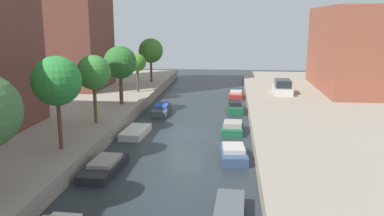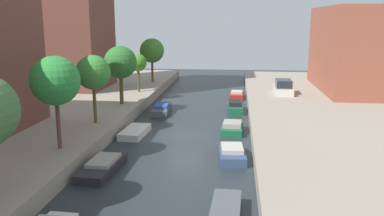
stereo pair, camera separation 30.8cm
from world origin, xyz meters
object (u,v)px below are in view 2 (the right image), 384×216
object	(u,v)px
moored_boat_left_2	(103,167)
moored_boat_right_2	(232,153)
street_tree_3	(120,63)
parked_car	(283,88)
street_tree_2	(93,73)
street_tree_1	(55,81)
moored_boat_right_3	(232,128)
moored_boat_right_5	(237,95)
moored_boat_left_3	(135,132)
street_tree_4	(138,63)
moored_boat_right_4	(235,107)
moored_boat_left_4	(162,109)
low_block_right	(368,49)
street_tree_5	(152,51)
moored_boat_right_1	(226,210)

from	to	relation	value
moored_boat_left_2	moored_boat_right_2	distance (m)	8.03
street_tree_3	parked_car	xyz separation A→B (m)	(15.43, 7.13, -3.19)
street_tree_3	moored_boat_left_2	xyz separation A→B (m)	(2.94, -14.37, -4.50)
street_tree_2	street_tree_3	world-z (taller)	street_tree_3
street_tree_1	street_tree_2	size ratio (longest dim) A/B	1.09
street_tree_2	moored_boat_right_3	distance (m)	11.38
moored_boat_left_2	moored_boat_right_5	world-z (taller)	moored_boat_right_5
parked_car	moored_boat_left_3	world-z (taller)	parked_car
moored_boat_right_5	moored_boat_left_2	bearing A→B (deg)	-107.88
street_tree_3	street_tree_4	bearing A→B (deg)	90.00
street_tree_2	moored_boat_right_4	size ratio (longest dim) A/B	1.37
moored_boat_right_4	moored_boat_left_4	bearing A→B (deg)	-168.95
low_block_right	street_tree_2	world-z (taller)	low_block_right
street_tree_1	moored_boat_right_4	world-z (taller)	street_tree_1
moored_boat_left_3	street_tree_3	bearing A→B (deg)	113.40
street_tree_4	moored_boat_left_4	size ratio (longest dim) A/B	1.02
street_tree_3	moored_boat_right_4	size ratio (longest dim) A/B	1.44
moored_boat_right_3	moored_boat_left_4	bearing A→B (deg)	138.29
moored_boat_right_2	street_tree_5	bearing A→B (deg)	112.38
parked_car	moored_boat_right_5	world-z (taller)	parked_car
street_tree_3	street_tree_5	distance (m)	13.84
street_tree_2	street_tree_3	xyz separation A→B (m)	(-0.00, 7.11, 0.01)
street_tree_2	street_tree_4	xyz separation A→B (m)	(0.00, 13.68, -0.71)
street_tree_2	moored_boat_left_4	xyz separation A→B (m)	(3.58, 7.96, -4.43)
street_tree_5	parked_car	size ratio (longest dim) A/B	1.24
moored_boat_left_3	moored_boat_right_5	xyz separation A→B (m)	(7.66, 16.14, 0.07)
street_tree_1	parked_car	xyz separation A→B (m)	(15.43, 20.54, -3.50)
low_block_right	moored_boat_right_1	size ratio (longest dim) A/B	4.82
parked_car	moored_boat_right_5	xyz separation A→B (m)	(-4.84, 2.23, -1.29)
low_block_right	parked_car	bearing A→B (deg)	-160.80
street_tree_1	moored_boat_left_4	distance (m)	15.45
parked_car	moored_boat_right_3	bearing A→B (deg)	-112.74
moored_boat_right_4	moored_boat_right_5	xyz separation A→B (m)	(0.16, 7.17, -0.12)
street_tree_2	moored_boat_left_2	xyz separation A→B (m)	(2.94, -7.26, -4.49)
street_tree_1	moored_boat_right_4	distance (m)	19.34
moored_boat_left_2	moored_boat_left_3	bearing A→B (deg)	90.02
street_tree_5	moored_boat_right_4	distance (m)	16.26
moored_boat_left_2	moored_boat_right_3	world-z (taller)	moored_boat_right_3
street_tree_3	parked_car	world-z (taller)	street_tree_3
moored_boat_right_3	moored_boat_right_1	bearing A→B (deg)	-90.36
low_block_right	moored_boat_left_3	xyz separation A→B (m)	(-21.74, -17.13, -5.25)
street_tree_2	street_tree_4	distance (m)	13.70
street_tree_1	moored_boat_right_5	size ratio (longest dim) A/B	1.78
moored_boat_left_2	moored_boat_left_4	world-z (taller)	moored_boat_left_4
street_tree_1	street_tree_5	distance (m)	27.25
street_tree_1	street_tree_2	bearing A→B (deg)	90.00
street_tree_2	moored_boat_left_2	size ratio (longest dim) A/B	1.16
moored_boat_left_4	moored_boat_right_4	bearing A→B (deg)	11.05
street_tree_3	moored_boat_right_4	distance (m)	11.52
street_tree_1	moored_boat_right_1	xyz separation A→B (m)	(10.20, -5.74, -4.78)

